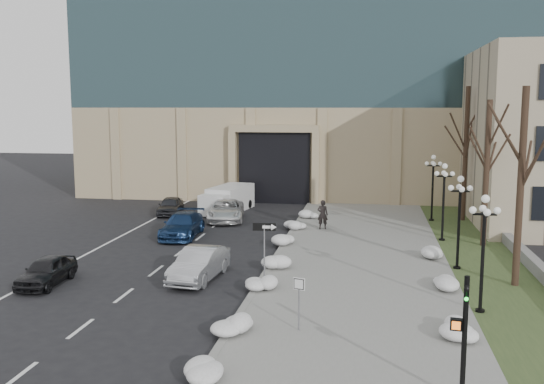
{
  "coord_description": "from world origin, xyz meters",
  "views": [
    {
      "loc": [
        3.86,
        -17.95,
        8.12
      ],
      "look_at": [
        -1.33,
        14.21,
        3.5
      ],
      "focal_mm": 40.0,
      "sensor_mm": 36.0,
      "label": 1
    }
  ],
  "objects_px": {
    "pedestrian": "(323,214)",
    "lamppost_d": "(433,179)",
    "car_b": "(199,264)",
    "lamppost_b": "(459,210)",
    "car_c": "(182,225)",
    "car_d": "(226,210)",
    "car_e": "(170,206)",
    "keep_sign": "(299,293)",
    "lamppost_a": "(484,238)",
    "car_a": "(47,271)",
    "traffic_signal": "(463,342)",
    "one_way_sign": "(268,234)",
    "box_truck": "(228,200)",
    "lamppost_c": "(444,192)"
  },
  "relations": [
    {
      "from": "car_d",
      "to": "lamppost_b",
      "type": "distance_m",
      "value": 18.43
    },
    {
      "from": "lamppost_d",
      "to": "lamppost_b",
      "type": "bearing_deg",
      "value": -90.0
    },
    {
      "from": "lamppost_a",
      "to": "lamppost_b",
      "type": "height_order",
      "value": "same"
    },
    {
      "from": "pedestrian",
      "to": "car_c",
      "type": "bearing_deg",
      "value": 21.54
    },
    {
      "from": "lamppost_c",
      "to": "pedestrian",
      "type": "bearing_deg",
      "value": 163.58
    },
    {
      "from": "lamppost_a",
      "to": "car_c",
      "type": "bearing_deg",
      "value": 143.23
    },
    {
      "from": "pedestrian",
      "to": "one_way_sign",
      "type": "distance_m",
      "value": 12.92
    },
    {
      "from": "pedestrian",
      "to": "traffic_signal",
      "type": "xyz_separation_m",
      "value": [
        5.56,
        -22.88,
        0.73
      ]
    },
    {
      "from": "car_a",
      "to": "car_b",
      "type": "relative_size",
      "value": 0.83
    },
    {
      "from": "one_way_sign",
      "to": "lamppost_a",
      "type": "bearing_deg",
      "value": -20.84
    },
    {
      "from": "car_b",
      "to": "lamppost_b",
      "type": "xyz_separation_m",
      "value": [
        12.24,
        3.63,
        2.32
      ]
    },
    {
      "from": "pedestrian",
      "to": "traffic_signal",
      "type": "relative_size",
      "value": 0.53
    },
    {
      "from": "keep_sign",
      "to": "lamppost_a",
      "type": "xyz_separation_m",
      "value": [
        6.81,
        3.17,
        1.55
      ]
    },
    {
      "from": "car_b",
      "to": "box_truck",
      "type": "xyz_separation_m",
      "value": [
        -3.0,
        18.45,
        0.18
      ]
    },
    {
      "from": "traffic_signal",
      "to": "lamppost_c",
      "type": "relative_size",
      "value": 0.77
    },
    {
      "from": "traffic_signal",
      "to": "lamppost_b",
      "type": "relative_size",
      "value": 0.77
    },
    {
      "from": "traffic_signal",
      "to": "lamppost_a",
      "type": "relative_size",
      "value": 0.77
    },
    {
      "from": "pedestrian",
      "to": "lamppost_d",
      "type": "xyz_separation_m",
      "value": [
        7.39,
        4.32,
        1.99
      ]
    },
    {
      "from": "car_c",
      "to": "traffic_signal",
      "type": "bearing_deg",
      "value": -57.67
    },
    {
      "from": "car_a",
      "to": "car_c",
      "type": "bearing_deg",
      "value": 72.68
    },
    {
      "from": "car_a",
      "to": "lamppost_a",
      "type": "relative_size",
      "value": 0.8
    },
    {
      "from": "car_c",
      "to": "keep_sign",
      "type": "xyz_separation_m",
      "value": [
        9.1,
        -15.07,
        0.78
      ]
    },
    {
      "from": "car_a",
      "to": "traffic_signal",
      "type": "bearing_deg",
      "value": -28.83
    },
    {
      "from": "traffic_signal",
      "to": "lamppost_b",
      "type": "distance_m",
      "value": 14.38
    },
    {
      "from": "keep_sign",
      "to": "one_way_sign",
      "type": "bearing_deg",
      "value": 127.02
    },
    {
      "from": "car_c",
      "to": "car_e",
      "type": "height_order",
      "value": "car_c"
    },
    {
      "from": "box_truck",
      "to": "lamppost_d",
      "type": "height_order",
      "value": "lamppost_d"
    },
    {
      "from": "one_way_sign",
      "to": "box_truck",
      "type": "bearing_deg",
      "value": 103.02
    },
    {
      "from": "one_way_sign",
      "to": "lamppost_d",
      "type": "height_order",
      "value": "lamppost_d"
    },
    {
      "from": "car_e",
      "to": "lamppost_b",
      "type": "relative_size",
      "value": 0.83
    },
    {
      "from": "car_a",
      "to": "lamppost_d",
      "type": "bearing_deg",
      "value": 42.47
    },
    {
      "from": "car_d",
      "to": "lamppost_a",
      "type": "height_order",
      "value": "lamppost_a"
    },
    {
      "from": "car_e",
      "to": "lamppost_b",
      "type": "bearing_deg",
      "value": -41.3
    },
    {
      "from": "keep_sign",
      "to": "lamppost_a",
      "type": "distance_m",
      "value": 7.68
    },
    {
      "from": "car_e",
      "to": "lamppost_a",
      "type": "height_order",
      "value": "lamppost_a"
    },
    {
      "from": "car_c",
      "to": "car_a",
      "type": "bearing_deg",
      "value": -108.78
    },
    {
      "from": "car_a",
      "to": "lamppost_d",
      "type": "height_order",
      "value": "lamppost_d"
    },
    {
      "from": "box_truck",
      "to": "lamppost_a",
      "type": "height_order",
      "value": "lamppost_a"
    },
    {
      "from": "car_e",
      "to": "lamppost_d",
      "type": "height_order",
      "value": "lamppost_d"
    },
    {
      "from": "car_b",
      "to": "lamppost_a",
      "type": "height_order",
      "value": "lamppost_a"
    },
    {
      "from": "car_e",
      "to": "one_way_sign",
      "type": "relative_size",
      "value": 1.35
    },
    {
      "from": "car_c",
      "to": "car_d",
      "type": "relative_size",
      "value": 0.95
    },
    {
      "from": "pedestrian",
      "to": "lamppost_d",
      "type": "bearing_deg",
      "value": -149.17
    },
    {
      "from": "lamppost_a",
      "to": "pedestrian",
      "type": "bearing_deg",
      "value": 115.95
    },
    {
      "from": "lamppost_d",
      "to": "car_a",
      "type": "bearing_deg",
      "value": -135.6
    },
    {
      "from": "car_b",
      "to": "car_c",
      "type": "height_order",
      "value": "car_b"
    },
    {
      "from": "lamppost_c",
      "to": "lamppost_d",
      "type": "height_order",
      "value": "same"
    },
    {
      "from": "car_b",
      "to": "lamppost_b",
      "type": "distance_m",
      "value": 12.98
    },
    {
      "from": "car_b",
      "to": "traffic_signal",
      "type": "xyz_separation_m",
      "value": [
        10.42,
        -10.57,
        1.06
      ]
    },
    {
      "from": "car_a",
      "to": "lamppost_b",
      "type": "distance_m",
      "value": 19.86
    }
  ]
}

